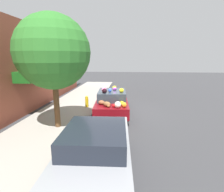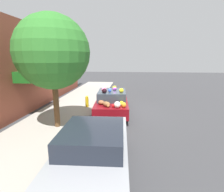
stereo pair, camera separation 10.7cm
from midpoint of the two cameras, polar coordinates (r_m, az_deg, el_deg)
ground_plane at (r=10.23m, az=0.72°, el=-5.44°), size 60.00×60.00×0.00m
sidewalk_curb at (r=10.77m, az=-13.78°, el=-4.49°), size 24.00×3.20×0.14m
building_facade at (r=11.29m, az=-25.30°, el=8.20°), size 18.00×1.20×5.11m
street_tree at (r=7.73m, az=-18.45°, el=13.35°), size 3.06×3.06×4.74m
fire_hydrant at (r=10.93m, az=-7.90°, el=-1.74°), size 0.20×0.20×0.70m
art_car at (r=9.98m, az=0.29°, el=-1.70°), size 4.48×1.99×1.64m
parked_car_plain at (r=4.97m, az=-5.26°, el=-16.88°), size 4.21×1.96×1.36m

